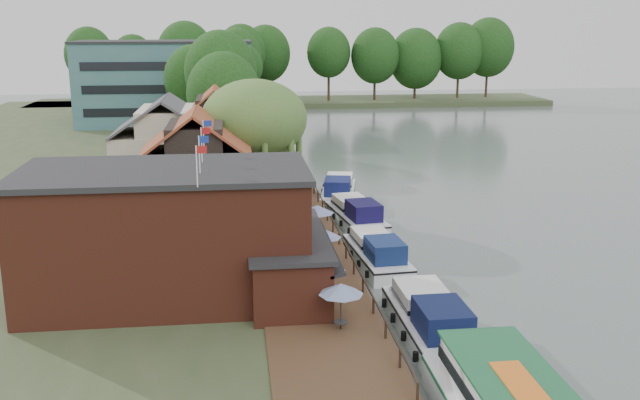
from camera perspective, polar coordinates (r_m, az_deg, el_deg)
name	(u,v)px	position (r m, az deg, el deg)	size (l,w,h in m)	color
ground	(444,294)	(43.68, 9.86, -7.39)	(260.00, 260.00, 0.00)	#566463
land_bank	(60,177)	(77.47, -20.11, 1.77)	(50.00, 140.00, 1.00)	#384728
quay_deck	(296,234)	(51.19, -1.95, -2.72)	(6.00, 50.00, 0.10)	#47301E
quay_rail	(332,225)	(51.84, 0.97, -1.98)	(0.20, 49.00, 1.00)	black
pub	(204,232)	(39.49, -9.27, -2.55)	(20.00, 11.00, 7.30)	maroon
hotel_block	(166,82)	(109.62, -12.25, 9.17)	(25.40, 12.40, 12.30)	#38666B
cottage_a	(197,168)	(53.95, -9.80, 2.55)	(8.60, 7.60, 8.50)	black
cottage_b	(168,146)	(63.98, -12.10, 4.22)	(9.60, 8.60, 8.50)	beige
cottage_c	(216,131)	(72.63, -8.35, 5.52)	(7.60, 7.60, 8.50)	black
willow	(255,143)	(58.66, -5.22, 4.56)	(8.60, 8.60, 10.43)	#476B2D
umbrella_0	(341,306)	(35.24, 1.68, -8.50)	(2.23, 2.23, 2.38)	navy
umbrella_1	(325,282)	(38.33, 0.38, -6.60)	(2.26, 2.26, 2.38)	navy
umbrella_2	(310,263)	(41.21, -0.84, -5.10)	(2.08, 2.08, 2.38)	navy
umbrella_3	(323,247)	(44.09, 0.28, -3.81)	(2.23, 2.23, 2.38)	navy
umbrella_4	(311,240)	(45.48, -0.74, -3.25)	(2.10, 2.10, 2.38)	navy
umbrella_5	(317,222)	(49.66, -0.25, -1.76)	(2.42, 2.42, 2.38)	navy
cruiser_0	(430,314)	(37.33, 8.81, -9.02)	(3.39, 10.47, 2.56)	silver
cruiser_1	(377,249)	(47.55, 4.59, -3.94)	(3.12, 9.65, 2.33)	white
cruiser_2	(356,211)	(56.70, 2.91, -0.91)	(3.20, 9.90, 2.40)	silver
cruiser_3	(339,188)	(64.72, 1.50, 1.00)	(3.25, 10.05, 2.44)	white
swan	(478,378)	(33.82, 12.54, -13.74)	(0.44, 0.44, 0.44)	white
bank_tree_0	(224,104)	(81.89, -7.68, 7.63)	(8.39, 8.39, 11.74)	#143811
bank_tree_1	(221,88)	(89.54, -7.91, 8.89)	(8.85, 8.85, 14.00)	#143811
bank_tree_2	(195,90)	(97.20, -10.01, 8.64)	(7.97, 7.97, 12.09)	#143811
bank_tree_3	(244,81)	(116.45, -6.09, 9.47)	(6.11, 6.11, 11.49)	#143811
bank_tree_4	(237,70)	(124.65, -6.65, 10.33)	(8.41, 8.41, 13.99)	#143811
bank_tree_5	(242,65)	(133.54, -6.30, 10.72)	(8.87, 8.87, 14.65)	#143811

